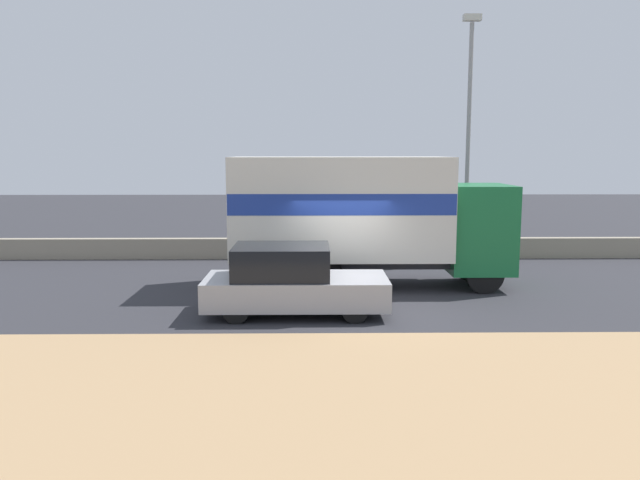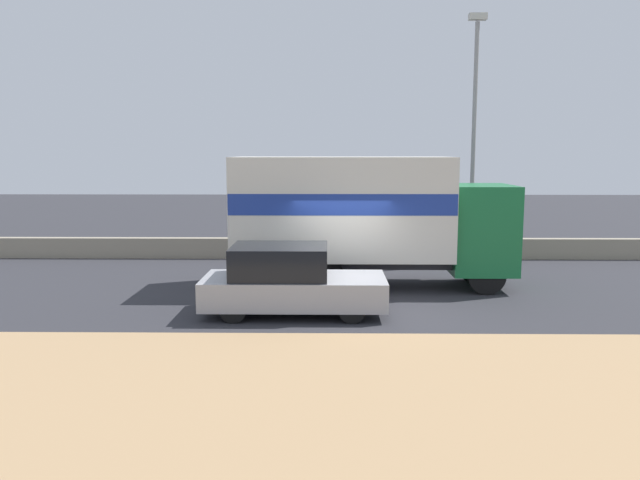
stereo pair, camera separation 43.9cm
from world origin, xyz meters
The scene contains 6 objects.
ground_plane centered at (0.00, 0.00, 0.00)m, with size 80.00×80.00×0.00m, color #2D2D33.
dirt_shoulder_foreground centered at (0.00, -5.24, 0.02)m, with size 60.00×6.18×0.04m.
stone_wall_backdrop centered at (0.00, 7.11, 0.36)m, with size 60.00×0.35×0.71m.
street_lamp centered at (4.36, 6.00, 4.57)m, with size 0.56×0.28×8.02m.
box_truck centered at (0.60, 2.52, 2.05)m, with size 7.58×2.48×3.57m.
car_hatchback centered at (-1.22, -0.44, 0.76)m, with size 4.18×1.82×1.59m.
Camera 2 is at (-0.32, -14.46, 3.71)m, focal length 35.00 mm.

